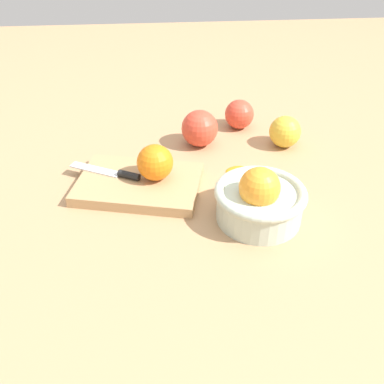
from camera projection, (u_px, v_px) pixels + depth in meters
The scene contains 9 objects.
ground_plane at pixel (173, 177), 0.90m from camera, with size 2.40×2.40×0.00m, color tan.
bowl at pixel (260, 200), 0.77m from camera, with size 0.16×0.16×0.11m.
cutting_board at pixel (139, 184), 0.86m from camera, with size 0.24×0.16×0.02m, color tan.
orange_on_board at pixel (155, 162), 0.84m from camera, with size 0.07×0.07×0.07m, color orange.
knife at pixel (114, 173), 0.87m from camera, with size 0.15×0.09×0.01m.
apple_front_left at pixel (200, 128), 0.99m from camera, with size 0.08×0.08×0.08m, color #D6422D.
apple_front_left_2 at pixel (239, 114), 1.06m from camera, with size 0.07×0.07×0.07m, color #D6422D.
apple_front_left_3 at pixel (285, 132), 0.99m from camera, with size 0.07×0.07×0.07m, color gold.
citrus_peel at pixel (238, 169), 0.92m from camera, with size 0.05×0.04×0.01m, color orange.
Camera 1 is at (0.03, 0.75, 0.50)m, focal length 41.00 mm.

